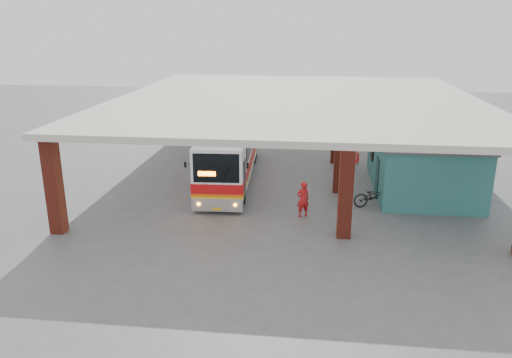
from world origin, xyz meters
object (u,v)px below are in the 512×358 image
object	(u,v)px
coach_bus	(231,151)
red_chair	(356,159)
pedestrian	(303,199)
motorcycle	(374,196)

from	to	relation	value
coach_bus	red_chair	world-z (taller)	coach_bus
red_chair	pedestrian	bearing A→B (deg)	-122.30
motorcycle	pedestrian	bearing A→B (deg)	100.39
pedestrian	red_chair	xyz separation A→B (m)	(3.18, 9.37, -0.49)
pedestrian	coach_bus	bearing A→B (deg)	-75.79
coach_bus	pedestrian	size ratio (longest dim) A/B	6.92
motorcycle	pedestrian	distance (m)	3.96
motorcycle	red_chair	size ratio (longest dim) A/B	2.69
coach_bus	red_chair	distance (m)	8.62
motorcycle	red_chair	world-z (taller)	motorcycle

